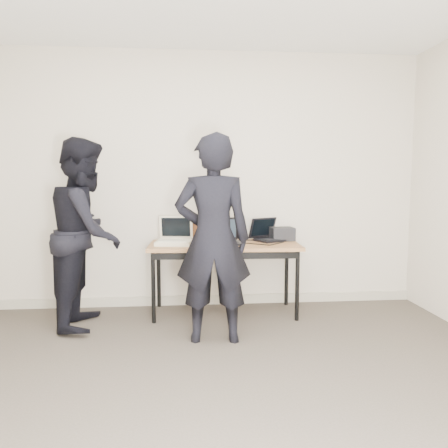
{
  "coord_description": "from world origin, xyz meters",
  "views": [
    {
      "loc": [
        -0.25,
        -2.43,
        1.38
      ],
      "look_at": [
        0.1,
        1.6,
        0.95
      ],
      "focal_mm": 35.0,
      "sensor_mm": 36.0,
      "label": 1
    }
  ],
  "objects": [
    {
      "name": "leather_satchel",
      "position": [
        -0.05,
        2.12,
        0.85
      ],
      "size": [
        0.38,
        0.23,
        0.25
      ],
      "rotation": [
        0.0,
        0.0,
        -0.16
      ],
      "color": "#5D3318",
      "rests_on": "desk"
    },
    {
      "name": "power_brick",
      "position": [
        -0.09,
        1.72,
        0.74
      ],
      "size": [
        0.09,
        0.06,
        0.03
      ],
      "primitive_type": "cube",
      "rotation": [
        0.0,
        0.0,
        0.15
      ],
      "color": "black",
      "rests_on": "desk"
    },
    {
      "name": "tissue",
      "position": [
        -0.02,
        2.12,
        1.0
      ],
      "size": [
        0.14,
        0.11,
        0.08
      ],
      "primitive_type": "ellipsoid",
      "rotation": [
        0.0,
        0.0,
        0.05
      ],
      "color": "white",
      "rests_on": "leather_satchel"
    },
    {
      "name": "laptop_beige",
      "position": [
        -0.37,
        1.92,
        0.77
      ],
      "size": [
        0.38,
        0.37,
        0.27
      ],
      "rotation": [
        0.0,
        0.0,
        -0.13
      ],
      "color": "beige",
      "rests_on": "desk"
    },
    {
      "name": "equipment_box",
      "position": [
        0.76,
        2.08,
        0.79
      ],
      "size": [
        0.25,
        0.22,
        0.14
      ],
      "primitive_type": "cube",
      "rotation": [
        0.0,
        0.0,
        0.07
      ],
      "color": "black",
      "rests_on": "desk"
    },
    {
      "name": "room",
      "position": [
        0.0,
        0.0,
        1.35
      ],
      "size": [
        4.6,
        4.6,
        2.8
      ],
      "color": "#433B33",
      "rests_on": "ground"
    },
    {
      "name": "laptop_center",
      "position": [
        0.12,
        1.92,
        0.78
      ],
      "size": [
        0.34,
        0.33,
        0.26
      ],
      "rotation": [
        0.0,
        0.0,
        0.02
      ],
      "color": "black",
      "rests_on": "desk"
    },
    {
      "name": "person_observer",
      "position": [
        -1.18,
        1.69,
        0.87
      ],
      "size": [
        0.66,
        0.85,
        1.74
      ],
      "primitive_type": "imported",
      "rotation": [
        0.0,
        0.0,
        1.57
      ],
      "color": "black",
      "rests_on": "ground"
    },
    {
      "name": "baseboard",
      "position": [
        0.0,
        2.23,
        0.05
      ],
      "size": [
        4.5,
        0.03,
        0.1
      ],
      "primitive_type": "cube",
      "color": "#A69F89",
      "rests_on": "ground"
    },
    {
      "name": "person_typist",
      "position": [
        -0.03,
        1.17,
        0.87
      ],
      "size": [
        0.65,
        0.44,
        1.74
      ],
      "primitive_type": "imported",
      "rotation": [
        0.0,
        0.0,
        3.1
      ],
      "color": "black",
      "rests_on": "ground"
    },
    {
      "name": "desk",
      "position": [
        0.13,
        1.89,
        0.66
      ],
      "size": [
        1.52,
        0.7,
        0.72
      ],
      "rotation": [
        0.0,
        0.0,
        -0.03
      ],
      "color": "brown",
      "rests_on": "ground"
    },
    {
      "name": "cables",
      "position": [
        0.17,
        1.88,
        0.72
      ],
      "size": [
        1.14,
        0.41,
        0.01
      ],
      "rotation": [
        0.0,
        0.0,
        -0.16
      ],
      "color": "black",
      "rests_on": "desk"
    },
    {
      "name": "laptop_right",
      "position": [
        0.61,
        2.09,
        0.77
      ],
      "size": [
        0.43,
        0.42,
        0.24
      ],
      "rotation": [
        0.0,
        0.0,
        0.49
      ],
      "color": "black",
      "rests_on": "desk"
    }
  ]
}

